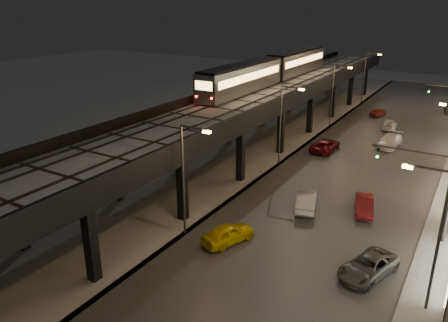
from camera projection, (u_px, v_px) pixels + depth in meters
The scene contains 21 objects.
road_surface at pixel (361, 167), 48.45m from camera, with size 17.00×120.00×0.06m, color #46474D.
under_viaduct_pavement at pixel (253, 147), 54.95m from camera, with size 11.00×120.00×0.06m, color #9FA1A8.
elevated_viaduct at pixel (241, 109), 50.48m from camera, with size 9.00×100.00×6.30m.
viaduct_trackbed at pixel (242, 102), 50.32m from camera, with size 8.40×100.00×0.32m.
viaduct_parapet_streetside at pixel (277, 103), 48.08m from camera, with size 0.30×100.00×1.10m, color black.
viaduct_parapet_far at pixel (210, 94), 52.27m from camera, with size 0.30×100.00×1.10m, color black.
streetlight_left_1 at pixel (186, 173), 32.75m from camera, with size 2.57×0.28×9.00m.
streetlight_right_1 at pixel (435, 232), 24.49m from camera, with size 2.56×0.28×9.00m.
streetlight_left_2 at pixel (283, 120), 47.25m from camera, with size 2.57×0.28×9.00m.
streetlight_left_3 at pixel (334, 92), 61.74m from camera, with size 2.57×0.28×9.00m.
streetlight_left_4 at pixel (366, 75), 76.24m from camera, with size 2.57×0.28×9.00m.
traffic_light_rig_a at pixel (435, 186), 32.43m from camera, with size 6.10×0.34×7.00m.
subway_train at pixel (273, 69), 61.76m from camera, with size 2.93×35.65×3.50m.
car_taxi at pixel (228, 234), 33.17m from camera, with size 1.76×4.38×1.49m, color #E2C003.
car_near_white at pixel (306, 201), 38.57m from camera, with size 1.61×4.62×1.52m, color silver.
car_mid_silver at pixel (325, 145), 53.49m from camera, with size 2.44×5.29×1.47m, color maroon.
car_mid_dark at pixel (389, 125), 62.62m from camera, with size 1.90×4.67×1.35m, color white.
car_far_white at pixel (378, 112), 69.72m from camera, with size 1.44×3.57×1.22m, color maroon.
car_onc_silver at pixel (364, 205), 37.92m from camera, with size 1.47×4.20×1.39m, color maroon.
car_onc_dark at pixel (368, 267), 29.18m from camera, with size 2.27×4.92×1.37m, color #535557.
car_onc_white at pixel (390, 141), 54.90m from camera, with size 2.15×5.30×1.54m, color white.
Camera 1 is at (17.63, -11.63, 17.45)m, focal length 35.00 mm.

